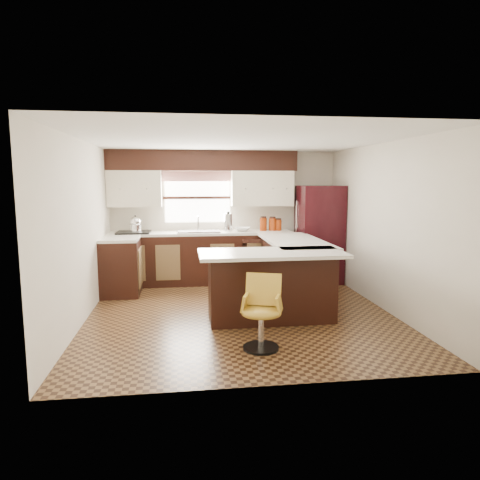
{
  "coord_description": "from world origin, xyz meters",
  "views": [
    {
      "loc": [
        -0.78,
        -5.81,
        1.85
      ],
      "look_at": [
        0.06,
        0.45,
        0.98
      ],
      "focal_mm": 32.0,
      "sensor_mm": 36.0,
      "label": 1
    }
  ],
  "objects": [
    {
      "name": "floor",
      "position": [
        0.0,
        0.0,
        0.0
      ],
      "size": [
        4.4,
        4.4,
        0.0
      ],
      "primitive_type": "plane",
      "color": "#49301A",
      "rests_on": "ground"
    },
    {
      "name": "peninsula_return",
      "position": [
        0.38,
        -0.35,
        0.45
      ],
      "size": [
        1.65,
        0.6,
        0.9
      ],
      "primitive_type": "cube",
      "color": "black",
      "rests_on": "floor"
    },
    {
      "name": "sink",
      "position": [
        -0.5,
        1.88,
        0.96
      ],
      "size": [
        0.75,
        0.45,
        0.03
      ],
      "primitive_type": "cube",
      "color": "#B2B2B7",
      "rests_on": "counter_back"
    },
    {
      "name": "valance",
      "position": [
        -0.5,
        2.14,
        1.94
      ],
      "size": [
        1.3,
        0.06,
        0.18
      ],
      "primitive_type": "cube",
      "color": "#D19B93",
      "rests_on": "wall_back"
    },
    {
      "name": "kettle",
      "position": [
        -1.61,
        1.88,
        1.11
      ],
      "size": [
        0.21,
        0.21,
        0.29
      ],
      "primitive_type": null,
      "color": "silver",
      "rests_on": "cooktop"
    },
    {
      "name": "peninsula_long",
      "position": [
        0.9,
        0.62,
        0.45
      ],
      "size": [
        0.6,
        1.95,
        0.9
      ],
      "primitive_type": "cube",
      "color": "black",
      "rests_on": "floor"
    },
    {
      "name": "soffit",
      "position": [
        -0.4,
        2.03,
        2.22
      ],
      "size": [
        3.4,
        0.35,
        0.36
      ],
      "primitive_type": "cube",
      "color": "black",
      "rests_on": "wall_back"
    },
    {
      "name": "mixing_bowl",
      "position": [
        0.3,
        1.9,
        0.98
      ],
      "size": [
        0.37,
        0.37,
        0.07
      ],
      "primitive_type": "imported",
      "rotation": [
        0.0,
        0.0,
        -0.35
      ],
      "color": "white",
      "rests_on": "counter_back"
    },
    {
      "name": "canister_large",
      "position": [
        0.69,
        1.92,
        1.06
      ],
      "size": [
        0.13,
        0.13,
        0.24
      ],
      "primitive_type": "cylinder",
      "color": "maroon",
      "rests_on": "counter_back"
    },
    {
      "name": "wall_left",
      "position": [
        -2.1,
        0.0,
        1.2
      ],
      "size": [
        0.0,
        4.4,
        4.4
      ],
      "primitive_type": "plane",
      "rotation": [
        1.57,
        0.0,
        1.57
      ],
      "color": "beige",
      "rests_on": "floor"
    },
    {
      "name": "bar_chair",
      "position": [
        0.06,
        -1.33,
        0.41
      ],
      "size": [
        0.56,
        0.56,
        0.82
      ],
      "primitive_type": null,
      "rotation": [
        0.0,
        0.0,
        -0.33
      ],
      "color": "gold",
      "rests_on": "floor"
    },
    {
      "name": "canister_med",
      "position": [
        0.87,
        1.92,
        1.06
      ],
      "size": [
        0.13,
        0.13,
        0.23
      ],
      "primitive_type": "cylinder",
      "color": "maroon",
      "rests_on": "counter_back"
    },
    {
      "name": "cooktop",
      "position": [
        -1.65,
        1.88,
        0.96
      ],
      "size": [
        0.58,
        0.5,
        0.02
      ],
      "primitive_type": "cube",
      "color": "black",
      "rests_on": "counter_back"
    },
    {
      "name": "upper_cab_right",
      "position": [
        0.68,
        2.03,
        1.72
      ],
      "size": [
        1.14,
        0.35,
        0.64
      ],
      "primitive_type": "cube",
      "color": "beige",
      "rests_on": "wall_back"
    },
    {
      "name": "base_cab_left",
      "position": [
        -1.8,
        1.25,
        0.45
      ],
      "size": [
        0.6,
        0.7,
        0.9
      ],
      "primitive_type": "cube",
      "color": "black",
      "rests_on": "floor"
    },
    {
      "name": "dishwasher",
      "position": [
        0.55,
        1.61,
        0.43
      ],
      "size": [
        0.58,
        0.03,
        0.78
      ],
      "primitive_type": "cube",
      "color": "black",
      "rests_on": "floor"
    },
    {
      "name": "counter_back",
      "position": [
        -0.45,
        1.9,
        0.92
      ],
      "size": [
        3.3,
        0.6,
        0.04
      ],
      "primitive_type": "cube",
      "color": "silver",
      "rests_on": "base_cab_back"
    },
    {
      "name": "wall_front",
      "position": [
        0.0,
        -2.2,
        1.2
      ],
      "size": [
        4.4,
        0.0,
        4.4
      ],
      "primitive_type": "plane",
      "rotation": [
        -1.57,
        0.0,
        0.0
      ],
      "color": "beige",
      "rests_on": "floor"
    },
    {
      "name": "upper_cab_left",
      "position": [
        -1.62,
        2.03,
        1.72
      ],
      "size": [
        0.94,
        0.35,
        0.64
      ],
      "primitive_type": "cube",
      "color": "beige",
      "rests_on": "wall_back"
    },
    {
      "name": "wall_right",
      "position": [
        2.1,
        0.0,
        1.2
      ],
      "size": [
        0.0,
        4.4,
        4.4
      ],
      "primitive_type": "plane",
      "rotation": [
        1.57,
        0.0,
        -1.57
      ],
      "color": "beige",
      "rests_on": "floor"
    },
    {
      "name": "refrigerator",
      "position": [
        1.7,
        1.73,
        0.89
      ],
      "size": [
        0.76,
        0.73,
        1.78
      ],
      "primitive_type": "cube",
      "color": "black",
      "rests_on": "floor"
    },
    {
      "name": "window_pane",
      "position": [
        -0.5,
        2.18,
        1.55
      ],
      "size": [
        1.2,
        0.02,
        0.9
      ],
      "primitive_type": "cube",
      "color": "white",
      "rests_on": "wall_back"
    },
    {
      "name": "ceiling",
      "position": [
        0.0,
        0.0,
        2.4
      ],
      "size": [
        4.4,
        4.4,
        0.0
      ],
      "primitive_type": "plane",
      "rotation": [
        3.14,
        0.0,
        0.0
      ],
      "color": "silver",
      "rests_on": "wall_back"
    },
    {
      "name": "percolator",
      "position": [
        0.04,
        1.9,
        1.11
      ],
      "size": [
        0.15,
        0.15,
        0.32
      ],
      "primitive_type": "cylinder",
      "color": "silver",
      "rests_on": "counter_back"
    },
    {
      "name": "counter_pen_return",
      "position": [
        0.35,
        -0.44,
        0.92
      ],
      "size": [
        1.89,
        0.84,
        0.04
      ],
      "primitive_type": "cube",
      "color": "silver",
      "rests_on": "peninsula_return"
    },
    {
      "name": "counter_left",
      "position": [
        -1.8,
        1.25,
        0.92
      ],
      "size": [
        0.6,
        0.7,
        0.04
      ],
      "primitive_type": "cube",
      "color": "silver",
      "rests_on": "base_cab_left"
    },
    {
      "name": "counter_pen_long",
      "position": [
        0.95,
        0.62,
        0.92
      ],
      "size": [
        0.84,
        1.95,
        0.04
      ],
      "primitive_type": "cube",
      "color": "silver",
      "rests_on": "peninsula_long"
    },
    {
      "name": "wall_back",
      "position": [
        0.0,
        2.2,
        1.2
      ],
      "size": [
        4.4,
        0.0,
        4.4
      ],
      "primitive_type": "plane",
      "rotation": [
        1.57,
        0.0,
        0.0
      ],
      "color": "beige",
      "rests_on": "floor"
    },
    {
      "name": "canister_small",
      "position": [
        0.98,
        1.92,
        1.04
      ],
      "size": [
        0.12,
        0.12,
        0.2
      ],
      "primitive_type": "cylinder",
      "color": "maroon",
      "rests_on": "counter_back"
    },
    {
      "name": "base_cab_back",
      "position": [
        -0.45,
        1.9,
        0.45
      ],
      "size": [
        3.3,
        0.6,
        0.9
      ],
      "primitive_type": "cube",
      "color": "black",
      "rests_on": "floor"
    }
  ]
}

